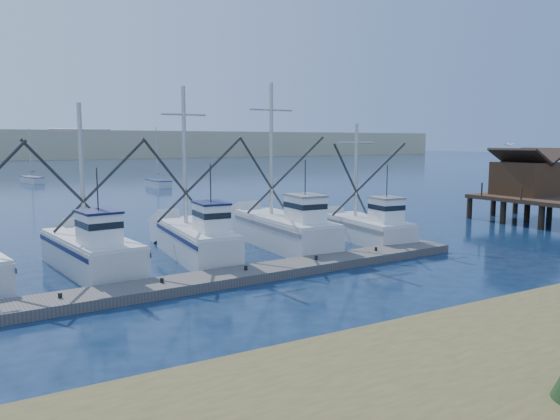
% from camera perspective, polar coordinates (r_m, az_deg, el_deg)
% --- Properties ---
extents(ground, '(500.00, 500.00, 0.00)m').
position_cam_1_polar(ground, '(23.62, 17.39, -8.43)').
color(ground, '#0B1F34').
rests_on(ground, ground).
extents(floating_dock, '(31.22, 3.69, 0.42)m').
position_cam_1_polar(floating_dock, '(23.71, -9.94, -7.63)').
color(floating_dock, '#5B5752').
rests_on(floating_dock, ground).
extents(dune_ridge, '(360.00, 60.00, 10.00)m').
position_cam_1_polar(dune_ridge, '(225.81, -26.25, 6.16)').
color(dune_ridge, tan).
rests_on(dune_ridge, ground).
extents(trawler_fleet, '(30.32, 9.00, 9.68)m').
position_cam_1_polar(trawler_fleet, '(28.26, -13.33, -3.63)').
color(trawler_fleet, silver).
rests_on(trawler_fleet, ground).
extents(sailboat_near, '(1.94, 5.65, 8.10)m').
position_cam_1_polar(sailboat_near, '(76.15, -12.60, 2.71)').
color(sailboat_near, silver).
rests_on(sailboat_near, ground).
extents(sailboat_far, '(2.83, 5.87, 8.10)m').
position_cam_1_polar(sailboat_far, '(89.23, -24.48, 2.88)').
color(sailboat_far, silver).
rests_on(sailboat_far, ground).
extents(flying_gull, '(0.98, 0.18, 0.18)m').
position_cam_1_polar(flying_gull, '(36.97, 22.77, 6.33)').
color(flying_gull, white).
rests_on(flying_gull, ground).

